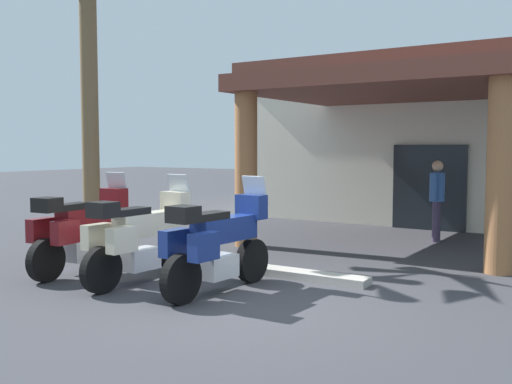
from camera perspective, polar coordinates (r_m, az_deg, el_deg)
name	(u,v)px	position (r m, az deg, el deg)	size (l,w,h in m)	color
ground_plane	(250,304)	(7.81, -0.54, -10.75)	(80.00, 80.00, 0.00)	#38383D
motel_building	(462,138)	(18.07, 19.25, 4.92)	(11.74, 11.66, 4.50)	silver
motorcycle_maroon	(81,230)	(9.96, -16.52, -3.55)	(0.73, 2.21, 1.61)	black
motorcycle_cream	(140,237)	(8.98, -11.15, -4.30)	(0.72, 2.21, 1.61)	black
motorcycle_blue	(218,243)	(8.26, -3.70, -4.98)	(0.73, 2.21, 1.61)	black
pedestrian	(437,194)	(13.32, 17.09, -0.23)	(0.32, 0.53, 1.75)	#3F334C
palm_tree_roadside	(90,6)	(12.59, -15.80, 16.88)	(2.34, 2.47, 6.49)	brown
curb_strip	(204,262)	(10.27, -5.06, -6.77)	(5.97, 0.36, 0.12)	#ADA89E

